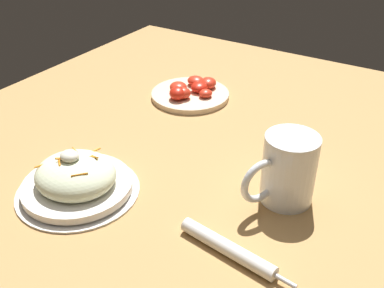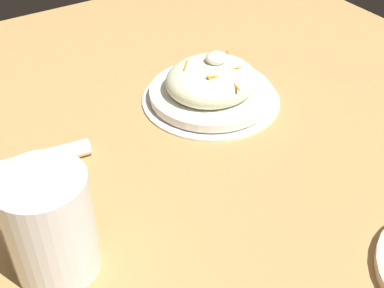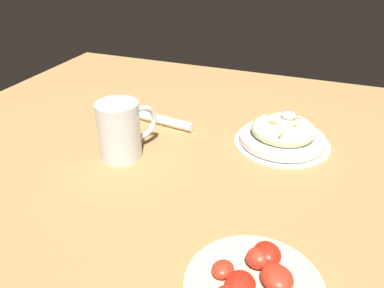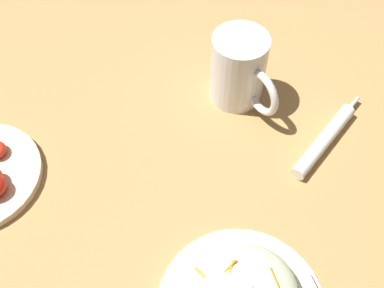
{
  "view_description": "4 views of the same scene",
  "coord_description": "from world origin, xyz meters",
  "px_view_note": "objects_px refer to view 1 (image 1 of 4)",
  "views": [
    {
      "loc": [
        0.34,
        -0.68,
        0.53
      ],
      "look_at": [
        -0.04,
        -0.06,
        0.09
      ],
      "focal_mm": 42.59,
      "sensor_mm": 36.0,
      "label": 1
    },
    {
      "loc": [
        0.21,
        0.38,
        0.47
      ],
      "look_at": [
        -0.07,
        -0.05,
        0.07
      ],
      "focal_mm": 46.9,
      "sensor_mm": 36.0,
      "label": 2
    },
    {
      "loc": [
        -0.3,
        0.66,
        0.47
      ],
      "look_at": [
        -0.03,
        -0.03,
        0.06
      ],
      "focal_mm": 36.27,
      "sensor_mm": 36.0,
      "label": 3
    },
    {
      "loc": [
        -0.39,
        -0.24,
        0.63
      ],
      "look_at": [
        -0.05,
        -0.03,
        0.08
      ],
      "focal_mm": 41.95,
      "sensor_mm": 36.0,
      "label": 4
    }
  ],
  "objects_px": {
    "salad_plate": "(76,180)",
    "tomato_plate": "(191,92)",
    "beer_mug": "(287,173)",
    "napkin_roll": "(228,248)"
  },
  "relations": [
    {
      "from": "beer_mug",
      "to": "tomato_plate",
      "type": "relative_size",
      "value": 0.72
    },
    {
      "from": "salad_plate",
      "to": "napkin_roll",
      "type": "height_order",
      "value": "salad_plate"
    },
    {
      "from": "beer_mug",
      "to": "tomato_plate",
      "type": "height_order",
      "value": "beer_mug"
    },
    {
      "from": "salad_plate",
      "to": "tomato_plate",
      "type": "bearing_deg",
      "value": 94.6
    },
    {
      "from": "salad_plate",
      "to": "tomato_plate",
      "type": "height_order",
      "value": "salad_plate"
    },
    {
      "from": "salad_plate",
      "to": "tomato_plate",
      "type": "xyz_separation_m",
      "value": [
        -0.04,
        0.46,
        -0.01
      ]
    },
    {
      "from": "beer_mug",
      "to": "napkin_roll",
      "type": "xyz_separation_m",
      "value": [
        -0.02,
        -0.18,
        -0.05
      ]
    },
    {
      "from": "napkin_roll",
      "to": "tomato_plate",
      "type": "distance_m",
      "value": 0.58
    },
    {
      "from": "salad_plate",
      "to": "napkin_roll",
      "type": "bearing_deg",
      "value": 1.39
    },
    {
      "from": "beer_mug",
      "to": "tomato_plate",
      "type": "xyz_separation_m",
      "value": [
        -0.38,
        0.28,
        -0.04
      ]
    }
  ]
}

